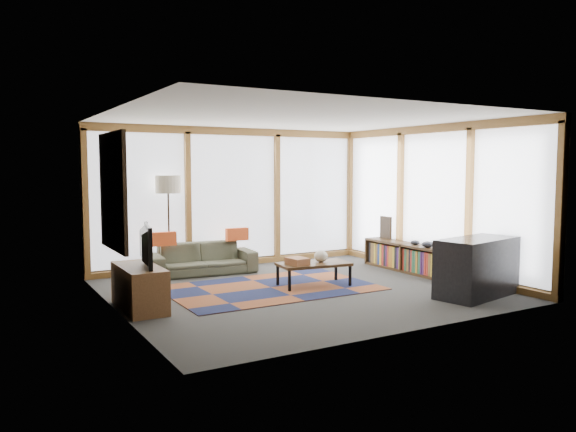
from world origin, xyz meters
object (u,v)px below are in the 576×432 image
bookshelf (408,257)px  coffee_table (314,274)px  tv_console (139,288)px  bar_counter (477,267)px  television (141,245)px  floor_lamp (169,226)px  sofa (202,259)px

bookshelf → coffee_table: bearing=-174.2°
coffee_table → tv_console: size_ratio=0.97×
coffee_table → bar_counter: (1.68, -1.75, 0.24)m
coffee_table → television: television is taller
coffee_table → tv_console: tv_console is taller
floor_lamp → bookshelf: size_ratio=0.85×
tv_console → television: 0.56m
floor_lamp → bookshelf: (3.81, -1.80, -0.61)m
sofa → coffee_table: bearing=-52.7°
tv_console → television: television is taller
floor_lamp → television: (-1.05, -2.07, -0.02)m
floor_lamp → coffee_table: floor_lamp is taller
floor_lamp → television: bearing=-116.9°
sofa → bookshelf: 3.66m
bookshelf → television: bearing=-176.9°
sofa → tv_console: bearing=-125.0°
floor_lamp → television: 2.32m
floor_lamp → television: floor_lamp is taller
sofa → bar_counter: bar_counter is taller
tv_console → bar_counter: bearing=-20.8°
sofa → television: bearing=-124.7°
bar_counter → floor_lamp: bearing=120.2°
sofa → bar_counter: bearing=-46.5°
floor_lamp → bar_counter: 5.07m
sofa → tv_console: (-1.61, -1.90, 0.02)m
sofa → floor_lamp: floor_lamp is taller
bar_counter → bookshelf: bearing=65.7°
sofa → coffee_table: size_ratio=1.67×
television → bar_counter: (4.41, -1.70, -0.42)m
tv_console → bar_counter: size_ratio=0.86×
coffee_table → bookshelf: size_ratio=0.55×
floor_lamp → coffee_table: 2.71m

